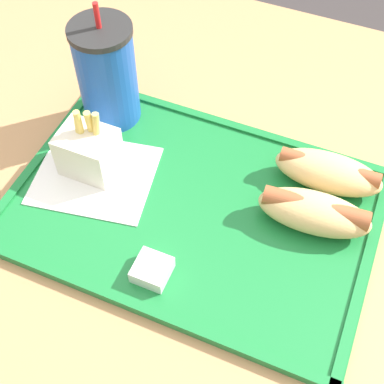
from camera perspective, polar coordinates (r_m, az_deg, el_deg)
dining_table at (r=1.02m, az=-0.24°, el=-14.57°), size 1.34×0.97×0.75m
food_tray at (r=0.69m, az=0.00°, el=-1.69°), size 0.46×0.32×0.01m
paper_napkin at (r=0.73m, az=-10.29°, el=1.76°), size 0.18×0.16×0.00m
soda_cup at (r=0.75m, az=-9.07°, el=12.33°), size 0.08×0.08×0.19m
hot_dog_far at (r=0.71m, az=14.33°, el=2.11°), size 0.14×0.06×0.05m
hot_dog_near at (r=0.67m, az=12.92°, el=-2.07°), size 0.14×0.07×0.05m
fries_carton at (r=0.71m, az=-10.96°, el=4.31°), size 0.07×0.06×0.10m
sauce_cup_mayo at (r=0.63m, az=-4.28°, el=-8.24°), size 0.04×0.04×0.02m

